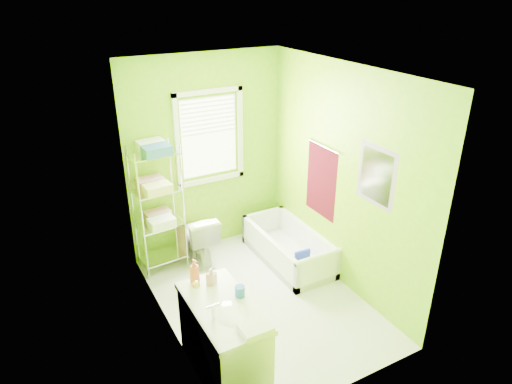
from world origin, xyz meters
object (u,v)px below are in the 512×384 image
toilet (199,237)px  wire_shelf_unit (158,194)px  bathtub (289,251)px  vanity (224,337)px

toilet → wire_shelf_unit: (-0.45, 0.09, 0.67)m
bathtub → wire_shelf_unit: size_ratio=0.83×
vanity → wire_shelf_unit: bearing=88.3°
toilet → wire_shelf_unit: 0.81m
vanity → wire_shelf_unit: 2.06m
toilet → vanity: bearing=77.5°
vanity → wire_shelf_unit: (0.06, 1.96, 0.61)m
bathtub → vanity: bearing=-139.6°
wire_shelf_unit → toilet: bearing=-11.9°
toilet → vanity: (-0.50, -1.87, 0.07)m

